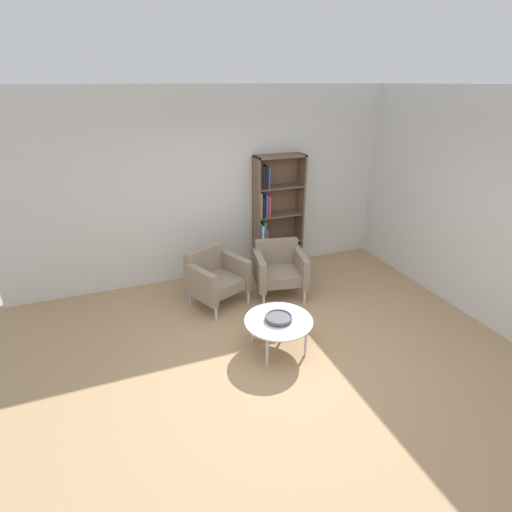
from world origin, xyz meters
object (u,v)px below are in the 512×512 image
object	(u,v)px
bookshelf_tall	(273,215)
coffee_table_low	(279,322)
decorative_bowl	(279,317)
armchair_spare_guest	(215,276)
armchair_near_window	(279,268)

from	to	relation	value
bookshelf_tall	coffee_table_low	size ratio (longest dim) A/B	2.37
bookshelf_tall	decorative_bowl	bearing A→B (deg)	-111.17
armchair_spare_guest	armchair_near_window	world-z (taller)	same
armchair_spare_guest	coffee_table_low	bearing A→B (deg)	-96.95
coffee_table_low	armchair_spare_guest	size ratio (longest dim) A/B	0.88
bookshelf_tall	armchair_near_window	size ratio (longest dim) A/B	2.30
coffee_table_low	armchair_near_window	size ratio (longest dim) A/B	0.97
coffee_table_low	decorative_bowl	world-z (taller)	decorative_bowl
bookshelf_tall	armchair_spare_guest	size ratio (longest dim) A/B	2.09
armchair_spare_guest	armchair_near_window	xyz separation A→B (m)	(0.95, -0.07, 0.00)
decorative_bowl	armchair_near_window	world-z (taller)	armchair_near_window
bookshelf_tall	coffee_table_low	xyz separation A→B (m)	(-0.79, -2.05, -0.58)
bookshelf_tall	armchair_spare_guest	xyz separation A→B (m)	(-1.20, -0.76, -0.53)
armchair_spare_guest	bookshelf_tall	bearing A→B (deg)	8.07
armchair_spare_guest	decorative_bowl	bearing A→B (deg)	-96.95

